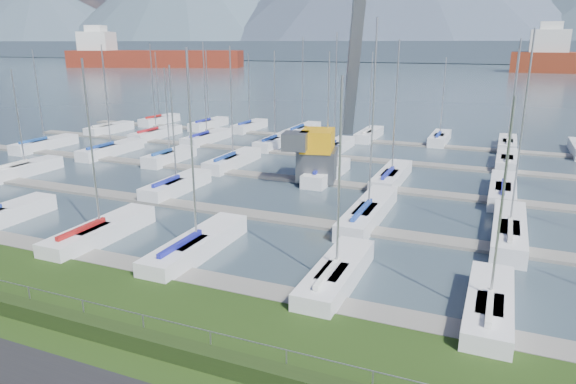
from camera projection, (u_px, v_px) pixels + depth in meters
The scene contains 8 objects.
water at pixel (486, 67), 249.68m from camera, with size 800.00×540.00×0.20m, color #3A4B56.
hedge at pixel (159, 346), 19.17m from camera, with size 80.00×0.70×0.70m, color #203112.
fence at pixel (164, 320), 19.29m from camera, with size 0.04×0.04×80.00m, color gray.
foothill at pixel (492, 51), 309.79m from camera, with size 900.00×80.00×12.00m, color #404E5E.
docks at pixel (353, 186), 42.68m from camera, with size 90.00×41.60×0.25m.
crane at pixel (328, 115), 43.57m from camera, with size 6.77×13.17×22.35m.
cargo_ship_west at pixel (148, 59), 245.90m from camera, with size 82.92×43.45×21.50m.
sailboat_fleet at pixel (352, 113), 44.38m from camera, with size 73.96×49.03×13.26m.
Camera 1 is at (10.96, -14.00, 11.25)m, focal length 32.00 mm.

